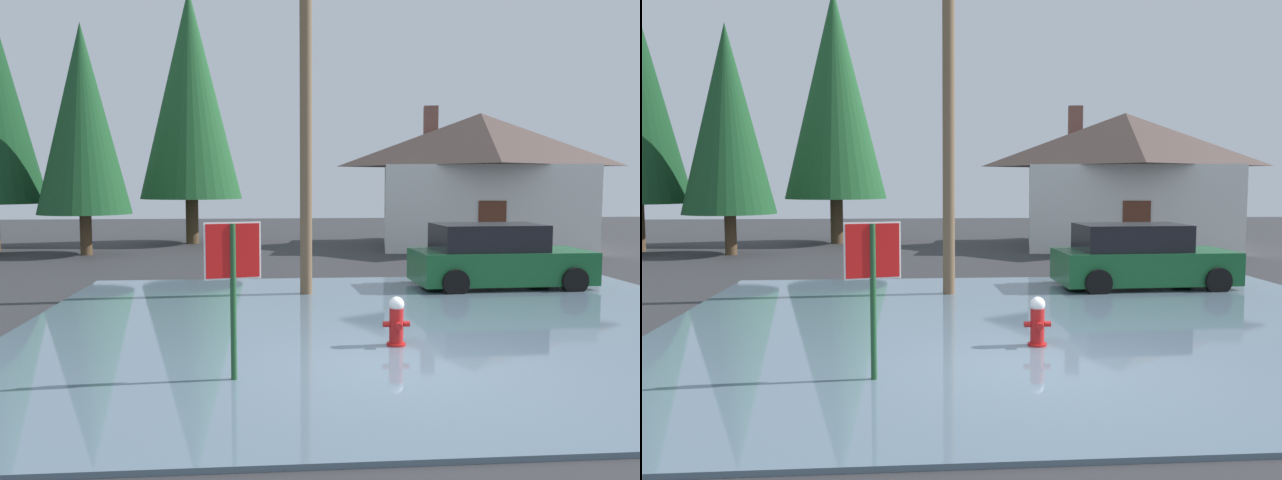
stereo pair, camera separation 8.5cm
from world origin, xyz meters
TOP-DOWN VIEW (x-y plane):
  - ground_plane at (0.00, 0.00)m, footprint 80.00×80.00m
  - flood_puddle at (0.62, 2.74)m, footprint 13.88×11.72m
  - lane_stop_bar at (0.15, -1.54)m, footprint 4.22×0.54m
  - stop_sign_near at (-2.29, -0.45)m, footprint 0.73×0.20m
  - fire_hydrant at (0.20, 1.15)m, footprint 0.43×0.37m
  - utility_pole at (-0.92, 6.12)m, footprint 1.60×0.28m
  - house at (7.03, 17.57)m, footprint 9.53×8.38m
  - parked_car at (3.89, 6.81)m, footprint 4.37×2.20m
  - pine_tree_mid_left at (-8.44, 15.61)m, footprint 3.36×3.36m
  - pine_tree_short_left at (-5.05, 19.91)m, footprint 4.37×4.37m

SIDE VIEW (x-z plane):
  - ground_plane at x=0.00m, z-range -0.10..0.00m
  - lane_stop_bar at x=0.15m, z-range 0.00..0.01m
  - flood_puddle at x=0.62m, z-range 0.00..0.07m
  - fire_hydrant at x=0.20m, z-range -0.01..0.84m
  - parked_car at x=3.89m, z-range -0.04..1.59m
  - stop_sign_near at x=-2.29m, z-range 0.45..2.60m
  - house at x=7.03m, z-range -0.11..5.84m
  - utility_pole at x=-0.92m, z-range 0.18..8.75m
  - pine_tree_mid_left at x=-8.44m, z-range 0.74..9.15m
  - pine_tree_short_left at x=-5.05m, z-range 0.96..11.89m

